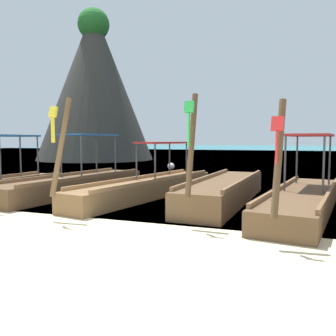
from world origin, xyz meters
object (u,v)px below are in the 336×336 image
(longtail_boat_yellow_ribbon, at_px, (149,187))
(longtail_boat_green_ribbon, at_px, (224,191))
(mooring_buoy_near, at_px, (171,166))
(longtail_boat_red_ribbon, at_px, (304,198))
(karst_rock, at_px, (93,88))
(longtail_boat_pink_ribbon, at_px, (75,184))

(longtail_boat_yellow_ribbon, xyz_separation_m, longtail_boat_green_ribbon, (2.45, -0.14, 0.00))
(longtail_boat_yellow_ribbon, relative_size, mooring_buoy_near, 17.16)
(longtail_boat_red_ribbon, relative_size, karst_rock, 0.50)
(longtail_boat_green_ribbon, xyz_separation_m, mooring_buoy_near, (-5.21, 10.01, -0.12))
(longtail_boat_pink_ribbon, distance_m, longtail_boat_red_ribbon, 7.17)
(longtail_boat_pink_ribbon, height_order, karst_rock, karst_rock)
(longtail_boat_red_ribbon, relative_size, mooring_buoy_near, 16.19)
(longtail_boat_pink_ribbon, bearing_deg, mooring_buoy_near, 91.06)
(longtail_boat_green_ribbon, bearing_deg, mooring_buoy_near, 117.51)
(longtail_boat_green_ribbon, distance_m, mooring_buoy_near, 11.28)
(mooring_buoy_near, bearing_deg, longtail_boat_red_ribbon, -54.98)
(longtail_boat_pink_ribbon, xyz_separation_m, karst_rock, (-10.99, 18.75, 6.33))
(longtail_boat_yellow_ribbon, distance_m, mooring_buoy_near, 10.25)
(longtail_boat_yellow_ribbon, bearing_deg, karst_rock, 126.31)
(longtail_boat_pink_ribbon, relative_size, longtail_boat_green_ribbon, 1.08)
(longtail_boat_pink_ribbon, xyz_separation_m, longtail_boat_red_ribbon, (7.16, -0.34, -0.03))
(longtail_boat_pink_ribbon, xyz_separation_m, mooring_buoy_near, (-0.19, 10.15, -0.13))
(longtail_boat_pink_ribbon, height_order, mooring_buoy_near, longtail_boat_pink_ribbon)
(karst_rock, height_order, mooring_buoy_near, karst_rock)
(longtail_boat_red_ribbon, bearing_deg, mooring_buoy_near, 125.02)
(longtail_boat_green_ribbon, distance_m, longtail_boat_red_ribbon, 2.19)
(longtail_boat_pink_ribbon, distance_m, longtail_boat_yellow_ribbon, 2.59)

